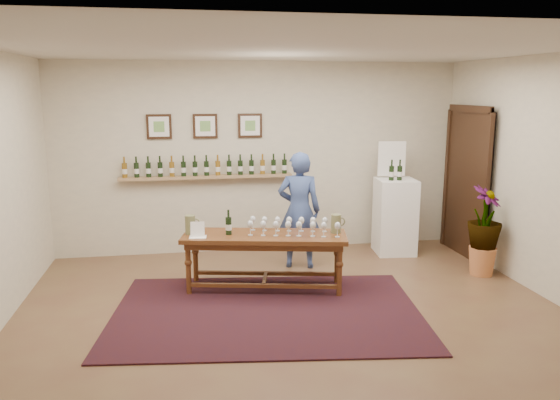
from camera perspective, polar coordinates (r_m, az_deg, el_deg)
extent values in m
plane|color=brown|center=(6.09, 1.33, -11.69)|extent=(6.00, 6.00, 0.00)
plane|color=beige|center=(8.13, -2.08, 4.42)|extent=(6.00, 0.00, 6.00)
plane|color=beige|center=(3.34, 9.90, -6.04)|extent=(6.00, 0.00, 6.00)
plane|color=beige|center=(6.93, 26.54, 1.99)|extent=(0.00, 5.00, 5.00)
plane|color=beige|center=(5.62, 1.47, 15.59)|extent=(6.00, 6.00, 0.00)
cube|color=#9F8356|center=(8.00, -7.66, 2.41)|extent=(2.50, 0.16, 0.04)
cube|color=black|center=(8.36, 19.14, 1.56)|extent=(0.10, 1.00, 2.10)
cube|color=black|center=(8.34, 18.84, 1.56)|extent=(0.04, 1.12, 2.22)
cube|color=black|center=(7.99, -12.52, 7.50)|extent=(0.35, 0.03, 0.35)
cube|color=white|center=(7.97, -12.53, 7.49)|extent=(0.28, 0.01, 0.28)
cube|color=#72A854|center=(7.97, -12.53, 7.49)|extent=(0.15, 0.00, 0.15)
cube|color=black|center=(7.99, -7.82, 7.66)|extent=(0.35, 0.03, 0.35)
cube|color=white|center=(7.97, -7.82, 7.65)|extent=(0.28, 0.01, 0.28)
cube|color=#72A854|center=(7.97, -7.82, 7.65)|extent=(0.15, 0.00, 0.15)
cube|color=black|center=(8.04, -3.15, 7.77)|extent=(0.35, 0.03, 0.35)
cube|color=white|center=(8.02, -3.13, 7.76)|extent=(0.28, 0.01, 0.28)
cube|color=#72A854|center=(8.02, -3.13, 7.76)|extent=(0.15, 0.00, 0.15)
cube|color=#4B170D|center=(6.09, -1.37, -11.60)|extent=(3.58, 2.62, 0.02)
cube|color=#4E2A13|center=(6.56, -1.62, -3.82)|extent=(2.04, 1.01, 0.05)
cube|color=#4E2A13|center=(6.58, -1.62, -4.35)|extent=(1.92, 0.89, 0.09)
cylinder|color=#4E2A13|center=(6.57, -9.55, -7.13)|extent=(0.07, 0.07, 0.64)
cylinder|color=#4E2A13|center=(6.45, 6.24, -7.37)|extent=(0.07, 0.07, 0.64)
cylinder|color=#4E2A13|center=(6.98, -8.83, -5.98)|extent=(0.07, 0.07, 0.64)
cylinder|color=#4E2A13|center=(6.87, 5.97, -6.17)|extent=(0.07, 0.07, 0.64)
cube|color=#4E2A13|center=(6.51, -1.72, -8.94)|extent=(1.75, 0.41, 0.04)
cube|color=#4E2A13|center=(6.93, -1.48, -7.66)|extent=(1.75, 0.41, 0.04)
cube|color=#4E2A13|center=(6.72, -1.59, -8.28)|extent=(0.14, 0.44, 0.04)
cube|color=white|center=(6.49, -8.61, -3.05)|extent=(0.21, 0.16, 0.18)
cube|color=white|center=(8.25, 11.92, -1.68)|extent=(0.61, 0.61, 1.11)
cube|color=white|center=(8.26, 11.60, 4.25)|extent=(0.41, 0.06, 0.57)
cone|color=#C87542|center=(7.68, 20.33, -6.00)|extent=(0.35, 0.35, 0.37)
imported|color=#153416|center=(7.55, 20.60, -2.31)|extent=(0.76, 0.76, 0.64)
imported|color=#394E86|center=(7.37, 2.01, -1.07)|extent=(0.66, 0.51, 1.59)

